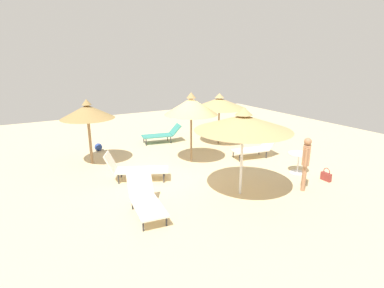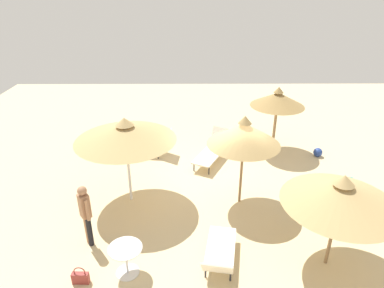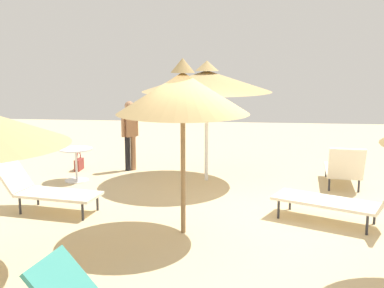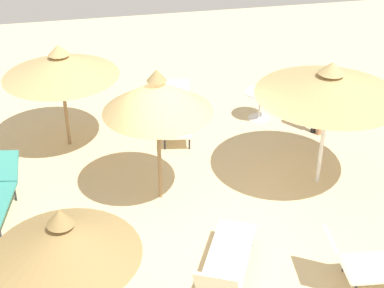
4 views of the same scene
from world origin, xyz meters
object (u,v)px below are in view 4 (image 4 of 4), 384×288
(lounge_chair_front, at_px, (226,263))
(lounge_chair_back, at_px, (371,263))
(parasol_umbrella_near_left, at_px, (157,96))
(parasol_umbrella_edge, at_px, (63,240))
(parasol_umbrella_far_left, at_px, (60,65))
(side_table_round, at_px, (260,100))
(person_standing_far_left, at_px, (320,97))
(parasol_umbrella_near_right, at_px, (330,84))
(lounge_chair_center, at_px, (176,114))
(handbag, at_px, (293,104))

(lounge_chair_front, xyz_separation_m, lounge_chair_back, (-0.47, -2.29, -0.01))
(lounge_chair_back, bearing_deg, parasol_umbrella_near_left, 43.93)
(parasol_umbrella_near_left, relative_size, lounge_chair_front, 1.28)
(parasol_umbrella_near_left, distance_m, parasol_umbrella_edge, 3.90)
(parasol_umbrella_far_left, relative_size, lounge_chair_back, 1.39)
(lounge_chair_back, bearing_deg, side_table_round, 0.36)
(parasol_umbrella_far_left, height_order, lounge_chair_back, parasol_umbrella_far_left)
(parasol_umbrella_edge, height_order, side_table_round, parasol_umbrella_edge)
(lounge_chair_front, relative_size, side_table_round, 2.83)
(parasol_umbrella_edge, height_order, lounge_chair_front, parasol_umbrella_edge)
(parasol_umbrella_near_left, bearing_deg, lounge_chair_back, -136.07)
(person_standing_far_left, bearing_deg, parasol_umbrella_near_left, 113.87)
(parasol_umbrella_near_left, height_order, lounge_chair_back, parasol_umbrella_near_left)
(parasol_umbrella_near_right, distance_m, parasol_umbrella_edge, 6.05)
(person_standing_far_left, bearing_deg, lounge_chair_center, 75.11)
(parasol_umbrella_near_left, distance_m, handbag, 5.36)
(lounge_chair_back, bearing_deg, parasol_umbrella_near_right, -6.31)
(person_standing_far_left, bearing_deg, lounge_chair_back, 167.54)
(lounge_chair_back, bearing_deg, lounge_chair_center, 20.57)
(lounge_chair_center, relative_size, person_standing_far_left, 1.17)
(person_standing_far_left, xyz_separation_m, side_table_round, (0.98, 1.11, -0.45))
(lounge_chair_front, bearing_deg, lounge_chair_back, -101.61)
(lounge_chair_center, relative_size, handbag, 4.35)
(parasol_umbrella_near_right, xyz_separation_m, parasol_umbrella_edge, (-3.35, 5.03, -0.17))
(parasol_umbrella_near_left, xyz_separation_m, side_table_round, (2.76, -2.91, -1.72))
(lounge_chair_front, distance_m, lounge_chair_back, 2.34)
(parasol_umbrella_near_left, xyz_separation_m, parasol_umbrella_edge, (-3.48, 1.76, -0.18))
(parasol_umbrella_near_right, distance_m, side_table_round, 3.38)
(parasol_umbrella_near_left, bearing_deg, lounge_chair_front, -165.78)
(person_standing_far_left, bearing_deg, parasol_umbrella_edge, 132.28)
(side_table_round, bearing_deg, lounge_chair_center, 93.49)
(lounge_chair_front, relative_size, lounge_chair_back, 1.18)
(parasol_umbrella_near_right, xyz_separation_m, side_table_round, (2.89, 0.36, -1.71))
(parasol_umbrella_near_left, xyz_separation_m, person_standing_far_left, (1.78, -4.02, -1.27))
(parasol_umbrella_near_left, relative_size, person_standing_far_left, 1.63)
(lounge_chair_front, xyz_separation_m, lounge_chair_center, (5.22, -0.16, -0.00))
(handbag, relative_size, side_table_round, 0.60)
(parasol_umbrella_far_left, bearing_deg, lounge_chair_back, -139.86)
(parasol_umbrella_near_right, bearing_deg, parasol_umbrella_far_left, 62.46)
(parasol_umbrella_far_left, bearing_deg, side_table_round, -86.53)
(lounge_chair_front, bearing_deg, person_standing_far_left, -37.59)
(parasol_umbrella_edge, xyz_separation_m, lounge_chair_back, (0.41, -4.71, -1.64))
(lounge_chair_center, xyz_separation_m, side_table_round, (0.13, -2.10, 0.09))
(parasol_umbrella_far_left, relative_size, parasol_umbrella_edge, 0.99)
(lounge_chair_back, relative_size, lounge_chair_center, 0.92)
(lounge_chair_center, distance_m, side_table_round, 2.11)
(parasol_umbrella_far_left, bearing_deg, parasol_umbrella_near_right, -117.54)
(lounge_chair_back, bearing_deg, handbag, -8.80)
(handbag, bearing_deg, person_standing_far_left, -174.31)
(lounge_chair_center, bearing_deg, parasol_umbrella_edge, 157.16)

